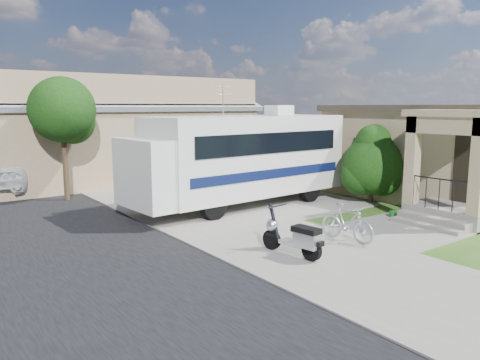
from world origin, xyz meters
TOP-DOWN VIEW (x-y plane):
  - ground at (0.00, 0.00)m, footprint 120.00×120.00m
  - sidewalk_slab at (-1.00, 10.00)m, footprint 4.00×80.00m
  - driveway_slab at (1.50, 4.50)m, footprint 7.00×6.00m
  - walk_slab at (3.00, -1.00)m, footprint 4.00×3.00m
  - house at (8.88, 1.43)m, footprint 9.47×7.80m
  - warehouse at (0.00, 13.97)m, footprint 12.50×8.40m
  - street_tree_a at (-3.70, 9.05)m, footprint 2.44×2.40m
  - street_tree_b at (-3.70, 19.05)m, footprint 2.44×2.40m
  - motorhome at (0.84, 4.33)m, footprint 8.24×3.06m
  - shrub at (5.05, 2.02)m, footprint 2.34×2.23m
  - scooter at (-1.50, -1.05)m, footprint 0.66×1.73m
  - bicycle at (0.41, -0.92)m, footprint 0.60×1.63m
  - garden_hose at (3.76, -0.01)m, footprint 0.42×0.42m

SIDE VIEW (x-z plane):
  - ground at x=0.00m, z-range 0.00..0.00m
  - driveway_slab at x=1.50m, z-range 0.00..0.05m
  - walk_slab at x=3.00m, z-range 0.00..0.05m
  - sidewalk_slab at x=-1.00m, z-range 0.00..0.06m
  - garden_hose at x=3.76m, z-range 0.00..0.19m
  - bicycle at x=0.41m, z-range 0.00..0.96m
  - scooter at x=-1.50m, z-range -0.06..1.07m
  - shrub at x=5.05m, z-range 0.03..2.91m
  - house at x=8.88m, z-range 0.00..3.55m
  - motorhome at x=0.84m, z-range -0.29..3.86m
  - warehouse at x=0.00m, z-range -0.53..4.51m
  - street_tree_a at x=-3.70m, z-range 0.96..5.54m
  - street_tree_b at x=-3.70m, z-range 1.03..5.76m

